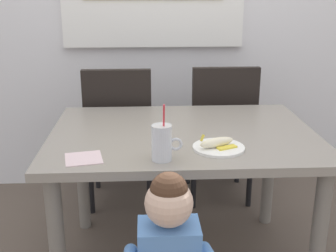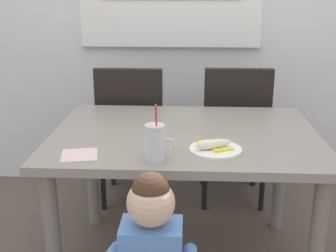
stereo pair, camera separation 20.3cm
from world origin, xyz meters
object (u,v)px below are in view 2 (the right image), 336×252
at_px(dining_chair_right, 234,128).
at_px(peeled_banana, 214,144).
at_px(milk_cup, 155,144).
at_px(toddler_standing, 151,252).
at_px(dining_chair_left, 132,128).
at_px(paper_napkin, 79,155).
at_px(snack_plate, 215,149).
at_px(dining_table, 185,151).

bearing_deg(dining_chair_right, peeled_banana, 78.80).
bearing_deg(milk_cup, dining_chair_right, 67.85).
bearing_deg(toddler_standing, dining_chair_left, 100.28).
bearing_deg(toddler_standing, paper_napkin, 133.37).
height_order(milk_cup, snack_plate, milk_cup).
bearing_deg(paper_napkin, milk_cup, -4.82).
bearing_deg(snack_plate, peeled_banana, -149.91).
height_order(dining_chair_left, paper_napkin, dining_chair_left).
relative_size(dining_table, dining_chair_right, 1.36).
xyz_separation_m(dining_table, milk_cup, (-0.12, -0.36, 0.17)).
distance_m(dining_chair_right, paper_napkin, 1.31).
bearing_deg(peeled_banana, milk_cup, -156.37).
height_order(toddler_standing, paper_napkin, toddler_standing).
distance_m(dining_chair_right, peeled_banana, 1.02).
bearing_deg(dining_chair_left, milk_cup, 102.92).
relative_size(dining_table, paper_napkin, 8.68).
bearing_deg(snack_plate, milk_cup, -156.17).
height_order(toddler_standing, milk_cup, milk_cup).
xyz_separation_m(dining_chair_right, toddler_standing, (-0.43, -1.40, -0.02)).
bearing_deg(paper_napkin, toddler_standing, -46.63).
xyz_separation_m(dining_chair_left, dining_chair_right, (0.68, 0.04, 0.00)).
bearing_deg(dining_chair_left, dining_chair_right, -176.92).
bearing_deg(paper_napkin, dining_chair_left, 85.02).
distance_m(dining_chair_right, snack_plate, 1.00).
relative_size(toddler_standing, paper_napkin, 5.59).
distance_m(toddler_standing, snack_plate, 0.55).
bearing_deg(dining_chair_left, toddler_standing, 100.28).
distance_m(dining_table, toddler_standing, 0.71).
height_order(dining_table, toddler_standing, toddler_standing).
relative_size(toddler_standing, snack_plate, 3.64).
distance_m(dining_chair_left, milk_cup, 1.10).
height_order(dining_chair_right, snack_plate, dining_chair_right).
distance_m(dining_chair_left, peeled_banana, 1.08).
xyz_separation_m(dining_table, paper_napkin, (-0.44, -0.34, 0.10)).
height_order(dining_chair_left, snack_plate, dining_chair_left).
xyz_separation_m(dining_table, snack_plate, (0.14, -0.25, 0.11)).
height_order(dining_chair_right, paper_napkin, dining_chair_right).
height_order(dining_chair_right, peeled_banana, dining_chair_right).
distance_m(dining_chair_left, toddler_standing, 1.39).
distance_m(peeled_banana, paper_napkin, 0.58).
bearing_deg(peeled_banana, paper_napkin, -172.03).
relative_size(dining_chair_right, paper_napkin, 6.40).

